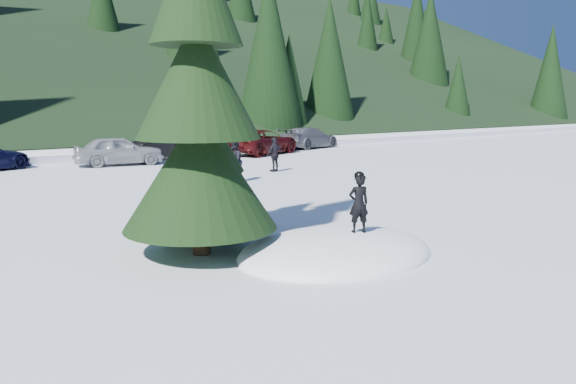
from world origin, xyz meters
TOP-DOWN VIEW (x-y plane):
  - ground at (0.00, 0.00)m, footprint 200.00×200.00m
  - snow_mound at (0.00, 0.00)m, footprint 4.48×3.52m
  - spruce_tall at (-2.20, 1.80)m, footprint 3.20×3.20m
  - spruce_short at (-1.20, 3.20)m, footprint 2.20×2.20m
  - child_skier at (0.36, -0.27)m, footprint 0.52×0.44m
  - adult_0 at (4.27, 10.48)m, footprint 1.06×1.04m
  - adult_1 at (7.65, 12.27)m, footprint 0.98×0.55m
  - car_4 at (3.05, 19.36)m, footprint 4.69×2.64m
  - car_5 at (6.38, 20.78)m, footprint 4.44×2.31m
  - car_6 at (12.39, 19.91)m, footprint 6.03×4.27m
  - car_7 at (17.69, 21.60)m, footprint 5.41×3.17m

SIDE VIEW (x-z plane):
  - ground at x=0.00m, z-range 0.00..0.00m
  - snow_mound at x=0.00m, z-range -0.48..0.48m
  - car_5 at x=6.38m, z-range 0.00..1.39m
  - car_7 at x=17.69m, z-range 0.00..1.47m
  - car_4 at x=3.05m, z-range 0.00..1.50m
  - car_6 at x=12.39m, z-range 0.00..1.53m
  - adult_1 at x=7.65m, z-range 0.00..1.59m
  - adult_0 at x=4.27m, z-range 0.00..1.72m
  - child_skier at x=0.36m, z-range 0.48..1.69m
  - spruce_short at x=-1.20m, z-range -0.58..4.79m
  - spruce_tall at x=-2.20m, z-range -0.98..7.62m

